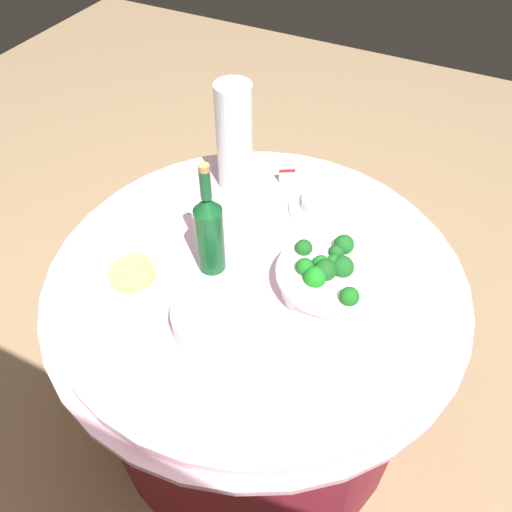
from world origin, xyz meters
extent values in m
plane|color=#9E7F5B|center=(0.00, 0.00, 0.00)|extent=(6.00, 6.00, 0.00)
cylinder|color=maroon|center=(0.00, 0.00, 0.34)|extent=(1.01, 1.01, 0.69)
cylinder|color=#E0B2C6|center=(0.00, 0.00, 0.70)|extent=(1.16, 1.16, 0.02)
cylinder|color=#E0B2C6|center=(0.00, 0.00, 0.72)|extent=(1.10, 1.10, 0.03)
cylinder|color=white|center=(-0.20, -0.03, 0.77)|extent=(0.26, 0.26, 0.05)
cylinder|color=white|center=(-0.20, -0.03, 0.80)|extent=(0.28, 0.28, 0.01)
sphere|color=#19681E|center=(-0.27, 0.04, 0.81)|extent=(0.05, 0.05, 0.05)
sphere|color=#195A1E|center=(-0.11, -0.07, 0.81)|extent=(0.05, 0.05, 0.05)
sphere|color=#19561E|center=(-0.19, -0.09, 0.81)|extent=(0.04, 0.04, 0.04)
sphere|color=#195A1E|center=(-0.22, -0.04, 0.81)|extent=(0.06, 0.06, 0.06)
sphere|color=#196E1E|center=(-0.14, 0.00, 0.82)|extent=(0.05, 0.05, 0.05)
sphere|color=#19541E|center=(-0.19, -0.01, 0.82)|extent=(0.06, 0.06, 0.06)
sphere|color=#19801E|center=(-0.17, 0.02, 0.81)|extent=(0.06, 0.06, 0.06)
sphere|color=#196A1E|center=(-0.20, -0.05, 0.81)|extent=(0.05, 0.05, 0.05)
sphere|color=#19571E|center=(-0.19, -0.02, 0.81)|extent=(0.04, 0.04, 0.04)
sphere|color=#197C1E|center=(-0.17, -0.03, 0.81)|extent=(0.05, 0.05, 0.05)
sphere|color=#195F1E|center=(-0.20, -0.12, 0.82)|extent=(0.05, 0.05, 0.05)
cylinder|color=white|center=(0.00, 0.22, 0.74)|extent=(0.21, 0.21, 0.01)
cylinder|color=white|center=(0.00, 0.22, 0.76)|extent=(0.21, 0.21, 0.01)
cylinder|color=white|center=(0.00, 0.22, 0.77)|extent=(0.21, 0.21, 0.01)
cylinder|color=white|center=(0.00, 0.22, 0.78)|extent=(0.21, 0.21, 0.01)
cylinder|color=white|center=(0.00, 0.22, 0.79)|extent=(0.21, 0.21, 0.01)
cylinder|color=white|center=(0.00, 0.22, 0.80)|extent=(0.21, 0.21, 0.01)
cylinder|color=white|center=(0.00, 0.22, 0.80)|extent=(0.21, 0.21, 0.01)
cylinder|color=#124F24|center=(0.11, 0.04, 0.84)|extent=(0.07, 0.07, 0.20)
cone|color=#124F24|center=(0.11, 0.04, 0.96)|extent=(0.07, 0.07, 0.04)
cylinder|color=#124F24|center=(0.11, 0.04, 1.02)|extent=(0.03, 0.03, 0.08)
cylinder|color=#B2844C|center=(0.11, 0.04, 1.07)|extent=(0.03, 0.03, 0.02)
cylinder|color=silver|center=(0.23, -0.31, 0.91)|extent=(0.11, 0.11, 0.34)
sphere|color=#E5B26B|center=(0.25, -0.31, 0.78)|extent=(0.06, 0.06, 0.06)
sphere|color=#E5B26B|center=(0.21, -0.29, 0.78)|extent=(0.06, 0.06, 0.06)
sphere|color=#E5B26B|center=(0.21, -0.33, 0.78)|extent=(0.06, 0.06, 0.06)
sphere|color=#72C64C|center=(0.24, -0.29, 0.83)|extent=(0.06, 0.06, 0.06)
sphere|color=#72C64C|center=(0.21, -0.30, 0.83)|extent=(0.06, 0.06, 0.06)
sphere|color=#72C64C|center=(0.23, -0.33, 0.83)|extent=(0.06, 0.06, 0.06)
sphere|color=red|center=(0.23, -0.29, 0.89)|extent=(0.06, 0.06, 0.06)
sphere|color=red|center=(0.20, -0.31, 0.89)|extent=(0.06, 0.06, 0.06)
sphere|color=red|center=(0.24, -0.32, 0.89)|extent=(0.06, 0.06, 0.06)
sphere|color=#E5B26B|center=(0.22, -0.29, 0.94)|extent=(0.06, 0.06, 0.06)
sphere|color=#E5B26B|center=(0.21, -0.32, 0.94)|extent=(0.06, 0.06, 0.06)
sphere|color=#E5B26B|center=(0.25, -0.31, 0.94)|extent=(0.06, 0.06, 0.06)
sphere|color=#72C64C|center=(0.21, -0.29, 0.99)|extent=(0.06, 0.06, 0.06)
sphere|color=#72C64C|center=(0.22, -0.33, 0.99)|extent=(0.06, 0.06, 0.06)
sphere|color=#72C64C|center=(0.25, -0.30, 0.99)|extent=(0.06, 0.06, 0.06)
cylinder|color=silver|center=(0.22, -0.11, 0.74)|extent=(0.16, 0.03, 0.01)
cylinder|color=silver|center=(0.22, -0.14, 0.74)|extent=(0.16, 0.03, 0.01)
sphere|color=silver|center=(0.14, -0.11, 0.74)|extent=(0.01, 0.01, 0.01)
cylinder|color=white|center=(-0.08, -0.31, 0.75)|extent=(0.22, 0.22, 0.01)
cylinder|color=white|center=(-0.08, -0.31, 0.77)|extent=(0.14, 0.14, 0.03)
cylinder|color=white|center=(0.28, 0.18, 0.75)|extent=(0.22, 0.22, 0.01)
cylinder|color=#EACC60|center=(0.28, 0.18, 0.76)|extent=(0.12, 0.12, 0.02)
cube|color=white|center=(0.08, -0.39, 0.77)|extent=(0.05, 0.03, 0.05)
cube|color=maroon|center=(0.08, -0.39, 0.79)|extent=(0.05, 0.03, 0.01)
camera|label=1|loc=(-0.43, 0.87, 1.79)|focal=37.00mm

